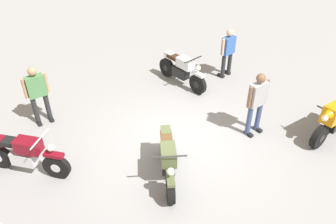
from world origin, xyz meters
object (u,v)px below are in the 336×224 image
(person_in_blue_shirt, at_px, (228,50))
(person_in_gray_shirt, at_px, (257,100))
(motorcycle_silver_cruiser, at_px, (182,70))
(motorcycle_maroon_cruiser, at_px, (25,155))
(person_in_green_shirt, at_px, (37,92))
(motorcycle_olive_vintage, at_px, (168,160))
(motorcycle_orange_sportbike, at_px, (336,117))

(person_in_blue_shirt, bearing_deg, person_in_gray_shirt, 143.14)
(motorcycle_silver_cruiser, height_order, person_in_blue_shirt, person_in_blue_shirt)
(motorcycle_maroon_cruiser, height_order, person_in_green_shirt, person_in_green_shirt)
(person_in_blue_shirt, relative_size, person_in_green_shirt, 0.99)
(motorcycle_maroon_cruiser, bearing_deg, motorcycle_silver_cruiser, 60.67)
(motorcycle_olive_vintage, distance_m, motorcycle_maroon_cruiser, 3.19)
(motorcycle_olive_vintage, xyz_separation_m, person_in_blue_shirt, (-2.99, -4.06, 0.45))
(motorcycle_silver_cruiser, bearing_deg, motorcycle_maroon_cruiser, -83.60)
(motorcycle_olive_vintage, bearing_deg, person_in_green_shirt, -125.97)
(motorcycle_orange_sportbike, xyz_separation_m, person_in_green_shirt, (7.31, -2.44, 0.36))
(motorcycle_olive_vintage, bearing_deg, person_in_gray_shirt, 121.15)
(motorcycle_orange_sportbike, height_order, person_in_gray_shirt, person_in_gray_shirt)
(motorcycle_orange_sportbike, xyz_separation_m, person_in_gray_shirt, (1.93, -0.64, 0.42))
(person_in_gray_shirt, bearing_deg, motorcycle_maroon_cruiser, -109.27)
(person_in_blue_shirt, bearing_deg, motorcycle_silver_cruiser, 67.63)
(person_in_green_shirt, bearing_deg, motorcycle_olive_vintage, 25.59)
(motorcycle_silver_cruiser, height_order, person_in_gray_shirt, person_in_gray_shirt)
(person_in_green_shirt, bearing_deg, person_in_blue_shirt, 82.41)
(motorcycle_olive_vintage, height_order, person_in_gray_shirt, person_in_gray_shirt)
(motorcycle_silver_cruiser, bearing_deg, motorcycle_orange_sportbike, 13.92)
(person_in_blue_shirt, xyz_separation_m, person_in_green_shirt, (5.83, 1.22, 0.02))
(motorcycle_maroon_cruiser, relative_size, motorcycle_silver_cruiser, 1.00)
(motorcycle_maroon_cruiser, bearing_deg, person_in_gray_shirt, 28.28)
(motorcycle_maroon_cruiser, xyz_separation_m, motorcycle_silver_cruiser, (-4.46, -2.99, 0.00))
(motorcycle_olive_vintage, relative_size, motorcycle_maroon_cruiser, 1.02)
(motorcycle_orange_sportbike, height_order, motorcycle_maroon_cruiser, motorcycle_orange_sportbike)
(person_in_blue_shirt, bearing_deg, motorcycle_orange_sportbike, 173.55)
(motorcycle_silver_cruiser, xyz_separation_m, person_in_green_shirt, (4.24, 1.05, 0.43))
(person_in_gray_shirt, bearing_deg, person_in_green_shirt, -129.21)
(motorcycle_maroon_cruiser, height_order, person_in_blue_shirt, person_in_blue_shirt)
(motorcycle_orange_sportbike, height_order, motorcycle_olive_vintage, motorcycle_orange_sportbike)
(person_in_gray_shirt, distance_m, person_in_green_shirt, 5.68)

